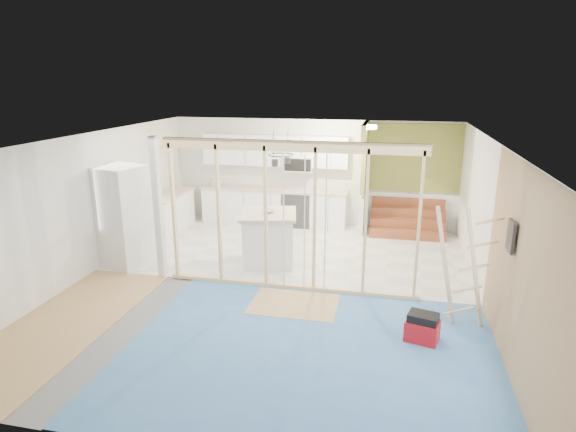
% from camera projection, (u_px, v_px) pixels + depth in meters
% --- Properties ---
extents(room, '(7.01, 8.01, 2.61)m').
position_uv_depth(room, '(273.00, 217.00, 8.12)').
color(room, slate).
rests_on(room, ground).
extents(floor_overlays, '(7.00, 8.00, 0.03)m').
position_uv_depth(floor_overlays, '(278.00, 286.00, 8.52)').
color(floor_overlays, beige).
rests_on(floor_overlays, room).
extents(stud_frame, '(4.66, 0.14, 2.60)m').
position_uv_depth(stud_frame, '(260.00, 200.00, 8.09)').
color(stud_frame, beige).
rests_on(stud_frame, room).
extents(base_cabinets, '(4.45, 2.24, 0.93)m').
position_uv_depth(base_cabinets, '(243.00, 208.00, 11.84)').
color(base_cabinets, white).
rests_on(base_cabinets, room).
extents(upper_cabinets, '(3.60, 0.41, 0.85)m').
position_uv_depth(upper_cabinets, '(277.00, 152.00, 11.73)').
color(upper_cabinets, white).
rests_on(upper_cabinets, room).
extents(green_partition, '(2.25, 1.51, 2.60)m').
position_uv_depth(green_partition, '(396.00, 194.00, 11.23)').
color(green_partition, olive).
rests_on(green_partition, room).
extents(pot_rack, '(0.52, 0.52, 0.72)m').
position_uv_depth(pot_rack, '(280.00, 158.00, 9.77)').
color(pot_rack, black).
rests_on(pot_rack, room).
extents(sheathing_panel, '(0.02, 4.00, 2.60)m').
position_uv_depth(sheathing_panel, '(523.00, 281.00, 5.53)').
color(sheathing_panel, tan).
rests_on(sheathing_panel, room).
extents(electrical_panel, '(0.04, 0.30, 0.40)m').
position_uv_depth(electrical_panel, '(511.00, 236.00, 6.01)').
color(electrical_panel, '#343439').
rests_on(electrical_panel, room).
extents(ceiling_light, '(0.32, 0.32, 0.08)m').
position_uv_depth(ceiling_light, '(369.00, 127.00, 10.31)').
color(ceiling_light, '#FFEABF').
rests_on(ceiling_light, room).
extents(fridge, '(1.03, 1.00, 1.96)m').
position_uv_depth(fridge, '(122.00, 216.00, 9.27)').
color(fridge, silver).
rests_on(fridge, room).
extents(island, '(1.26, 1.26, 1.04)m').
position_uv_depth(island, '(269.00, 238.00, 9.44)').
color(island, white).
rests_on(island, room).
extents(bowl, '(0.28, 0.28, 0.06)m').
position_uv_depth(bowl, '(269.00, 211.00, 9.32)').
color(bowl, silver).
rests_on(bowl, island).
extents(soap_bottle_a, '(0.11, 0.11, 0.27)m').
position_uv_depth(soap_bottle_a, '(212.00, 180.00, 12.16)').
color(soap_bottle_a, '#A5ABB8').
rests_on(soap_bottle_a, base_cabinets).
extents(soap_bottle_b, '(0.10, 0.10, 0.17)m').
position_uv_depth(soap_bottle_b, '(308.00, 186.00, 11.69)').
color(soap_bottle_b, silver).
rests_on(soap_bottle_b, base_cabinets).
extents(toolbox, '(0.51, 0.43, 0.42)m').
position_uv_depth(toolbox, '(422.00, 328.00, 6.69)').
color(toolbox, '#B11016').
rests_on(toolbox, room).
extents(ladder, '(0.98, 0.15, 1.82)m').
position_uv_depth(ladder, '(464.00, 268.00, 6.90)').
color(ladder, tan).
rests_on(ladder, room).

